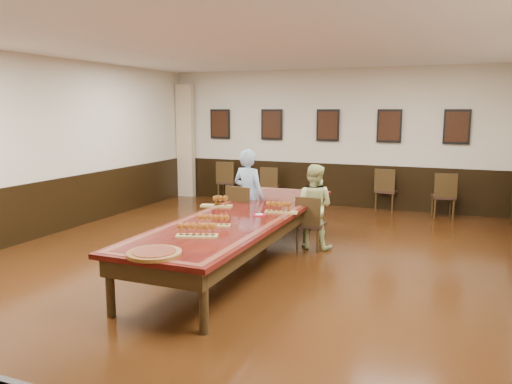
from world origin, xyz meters
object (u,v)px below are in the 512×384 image
at_px(conference_table, 243,223).
at_px(carved_platter, 154,253).
at_px(chair_man, 245,214).
at_px(person_man, 249,196).
at_px(spare_chair_d, 443,195).
at_px(chair_woman, 311,223).
at_px(spare_chair_c, 386,190).
at_px(spare_chair_a, 228,181).
at_px(person_woman, 313,206).
at_px(spare_chair_b, 270,185).

distance_m(conference_table, carved_platter, 2.28).
distance_m(chair_man, person_man, 0.32).
bearing_deg(spare_chair_d, conference_table, 49.54).
xyz_separation_m(chair_man, chair_woman, (1.14, 0.08, -0.06)).
height_order(spare_chair_c, carved_platter, spare_chair_c).
bearing_deg(conference_table, person_man, 109.27).
distance_m(spare_chair_c, carved_platter, 7.25).
bearing_deg(carved_platter, spare_chair_c, 78.57).
distance_m(spare_chair_a, person_woman, 4.68).
relative_size(conference_table, carved_platter, 7.99).
height_order(spare_chair_d, person_man, person_man).
xyz_separation_m(spare_chair_b, carved_platter, (1.27, -6.86, 0.32)).
bearing_deg(conference_table, spare_chair_c, 73.68).
height_order(spare_chair_d, conference_table, spare_chair_d).
height_order(spare_chair_a, spare_chair_d, spare_chair_a).
distance_m(spare_chair_d, carved_platter, 7.32).
distance_m(person_man, carved_platter, 3.45).
bearing_deg(chair_woman, conference_table, 59.81).
relative_size(person_man, conference_table, 0.32).
xyz_separation_m(spare_chair_a, conference_table, (2.45, -4.65, 0.12)).
distance_m(spare_chair_b, spare_chair_c, 2.72).
height_order(chair_man, spare_chair_b, chair_man).
distance_m(spare_chair_a, carved_platter, 7.35).
xyz_separation_m(chair_woman, person_woman, (0.00, 0.09, 0.25)).
relative_size(chair_woman, spare_chair_a, 0.90).
xyz_separation_m(chair_woman, carved_platter, (-0.74, -3.40, 0.33)).
bearing_deg(spare_chair_c, person_woman, 84.27).
bearing_deg(chair_woman, spare_chair_c, -98.42).
relative_size(spare_chair_a, carved_platter, 1.58).
bearing_deg(spare_chair_c, spare_chair_b, 10.14).
xyz_separation_m(chair_man, person_man, (0.02, 0.10, 0.30)).
xyz_separation_m(spare_chair_d, person_woman, (-1.91, -3.32, 0.21)).
relative_size(chair_man, chair_woman, 1.13).
bearing_deg(spare_chair_c, carved_platter, 83.73).
bearing_deg(chair_man, spare_chair_b, -64.24).
bearing_deg(spare_chair_b, person_woman, 111.10).
xyz_separation_m(chair_woman, spare_chair_c, (0.70, 3.70, 0.04)).
bearing_deg(conference_table, chair_woman, 57.56).
relative_size(chair_man, spare_chair_d, 1.05).
distance_m(spare_chair_b, person_man, 3.56).
distance_m(chair_man, carved_platter, 3.36).
xyz_separation_m(spare_chair_c, conference_table, (-1.41, -4.82, 0.13)).
distance_m(spare_chair_c, conference_table, 5.03).
xyz_separation_m(person_man, person_woman, (1.12, 0.07, -0.11)).
bearing_deg(spare_chair_b, spare_chair_c, 175.23).
bearing_deg(person_man, chair_man, 90.00).
bearing_deg(chair_woman, chair_man, 6.09).
height_order(spare_chair_d, carved_platter, spare_chair_d).
bearing_deg(spare_chair_c, person_man, 68.84).
distance_m(chair_woman, person_man, 1.18).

